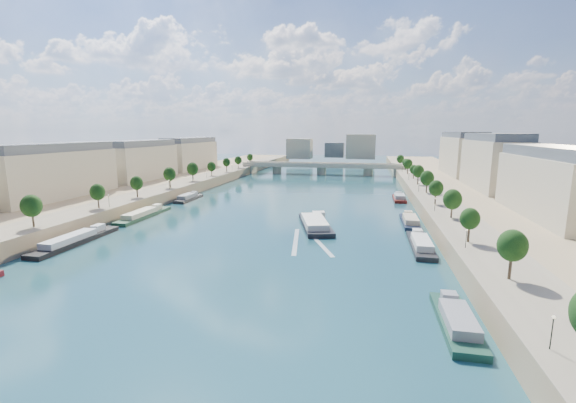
% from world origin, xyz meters
% --- Properties ---
extents(ground, '(700.00, 700.00, 0.00)m').
position_xyz_m(ground, '(0.00, 100.00, 0.00)').
color(ground, '#0B2F33').
rests_on(ground, ground).
extents(quay_left, '(44.00, 520.00, 5.00)m').
position_xyz_m(quay_left, '(-72.00, 100.00, 2.50)').
color(quay_left, '#9E8460').
rests_on(quay_left, ground).
extents(quay_right, '(44.00, 520.00, 5.00)m').
position_xyz_m(quay_right, '(72.00, 100.00, 2.50)').
color(quay_right, '#9E8460').
rests_on(quay_right, ground).
extents(pave_left, '(14.00, 520.00, 0.10)m').
position_xyz_m(pave_left, '(-57.00, 100.00, 5.05)').
color(pave_left, gray).
rests_on(pave_left, quay_left).
extents(pave_right, '(14.00, 520.00, 0.10)m').
position_xyz_m(pave_right, '(57.00, 100.00, 5.05)').
color(pave_right, gray).
rests_on(pave_right, quay_right).
extents(trees_left, '(4.80, 268.80, 8.26)m').
position_xyz_m(trees_left, '(-55.00, 102.00, 10.48)').
color(trees_left, '#382B1E').
rests_on(trees_left, ground).
extents(trees_right, '(4.80, 268.80, 8.26)m').
position_xyz_m(trees_right, '(55.00, 110.00, 10.48)').
color(trees_right, '#382B1E').
rests_on(trees_right, ground).
extents(lamps_left, '(0.36, 200.36, 4.28)m').
position_xyz_m(lamps_left, '(-52.50, 90.00, 7.78)').
color(lamps_left, black).
rests_on(lamps_left, ground).
extents(lamps_right, '(0.36, 200.36, 4.28)m').
position_xyz_m(lamps_right, '(52.50, 105.00, 7.78)').
color(lamps_right, black).
rests_on(lamps_right, ground).
extents(buildings_left, '(16.00, 226.00, 23.20)m').
position_xyz_m(buildings_left, '(-85.00, 112.00, 16.45)').
color(buildings_left, '#B9AC8F').
rests_on(buildings_left, ground).
extents(buildings_right, '(16.00, 226.00, 23.20)m').
position_xyz_m(buildings_right, '(85.00, 112.00, 16.45)').
color(buildings_right, '#B9AC8F').
rests_on(buildings_right, ground).
extents(skyline, '(79.00, 42.00, 22.00)m').
position_xyz_m(skyline, '(3.19, 319.52, 14.66)').
color(skyline, '#B9AC8F').
rests_on(skyline, ground).
extents(bridge, '(112.00, 12.00, 8.15)m').
position_xyz_m(bridge, '(0.00, 226.85, 5.08)').
color(bridge, '#C1B79E').
rests_on(bridge, ground).
extents(tour_barge, '(15.02, 28.91, 3.79)m').
position_xyz_m(tour_barge, '(15.62, 76.71, 1.05)').
color(tour_barge, black).
rests_on(tour_barge, ground).
extents(wake, '(14.38, 25.90, 0.04)m').
position_xyz_m(wake, '(15.62, 60.11, 0.02)').
color(wake, silver).
rests_on(wake, ground).
extents(moored_barges_left, '(5.00, 155.71, 3.60)m').
position_xyz_m(moored_barges_left, '(-45.50, 45.02, 0.84)').
color(moored_barges_left, '#171834').
rests_on(moored_barges_left, ground).
extents(moored_barges_right, '(5.00, 166.10, 3.60)m').
position_xyz_m(moored_barges_right, '(45.50, 53.76, 0.84)').
color(moored_barges_right, black).
rests_on(moored_barges_right, ground).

